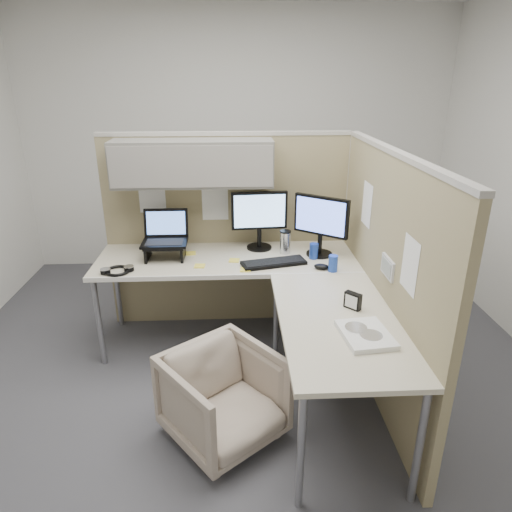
{
  "coord_description": "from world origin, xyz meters",
  "views": [
    {
      "loc": [
        -0.05,
        -2.72,
        2.03
      ],
      "look_at": [
        0.1,
        0.25,
        0.85
      ],
      "focal_mm": 32.0,
      "sensor_mm": 36.0,
      "label": 1
    }
  ],
  "objects_px": {
    "desk": "(260,284)",
    "keyboard": "(274,263)",
    "monitor_left": "(259,216)",
    "office_chair": "(224,394)"
  },
  "relations": [
    {
      "from": "monitor_left",
      "to": "desk",
      "type": "bearing_deg",
      "value": -96.6
    },
    {
      "from": "desk",
      "to": "keyboard",
      "type": "height_order",
      "value": "keyboard"
    },
    {
      "from": "office_chair",
      "to": "monitor_left",
      "type": "bearing_deg",
      "value": 39.55
    },
    {
      "from": "monitor_left",
      "to": "keyboard",
      "type": "xyz_separation_m",
      "value": [
        0.09,
        -0.34,
        -0.26
      ]
    },
    {
      "from": "keyboard",
      "to": "monitor_left",
      "type": "bearing_deg",
      "value": 90.68
    },
    {
      "from": "desk",
      "to": "keyboard",
      "type": "bearing_deg",
      "value": 65.72
    },
    {
      "from": "office_chair",
      "to": "keyboard",
      "type": "relative_size",
      "value": 1.28
    },
    {
      "from": "monitor_left",
      "to": "office_chair",
      "type": "bearing_deg",
      "value": -106.67
    },
    {
      "from": "monitor_left",
      "to": "keyboard",
      "type": "relative_size",
      "value": 0.98
    },
    {
      "from": "monitor_left",
      "to": "keyboard",
      "type": "bearing_deg",
      "value": -79.87
    }
  ]
}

